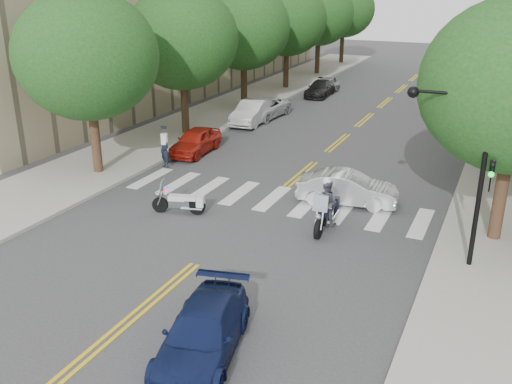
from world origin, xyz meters
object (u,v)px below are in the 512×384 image
Objects in this scene: motorcycle_parked at (183,202)px; sedan_blue at (203,333)px; motorcycle_police at (326,206)px; officer_standing at (165,151)px; convertible at (347,188)px.

sedan_blue is at bearing -162.17° from motorcycle_parked.
motorcycle_police is at bearing -96.28° from motorcycle_parked.
motorcycle_parked is 0.49× the size of sedan_blue.
officer_standing is at bearing -23.47° from motorcycle_police.
motorcycle_parked is 9.17m from sedan_blue.
motorcycle_parked is at bearing 111.51° from sedan_blue.
officer_standing is 0.40× the size of convertible.
convertible is at bearing 74.88° from sedan_blue.
sedan_blue is (-0.43, -11.28, -0.05)m from convertible.
motorcycle_police is at bearing 172.04° from convertible.
officer_standing reaches higher than motorcycle_parked.
sedan_blue is (-0.40, -8.58, -0.28)m from motorcycle_police.
motorcycle_parked is 6.74m from convertible.
convertible is at bearing -93.21° from motorcycle_police.
officer_standing is (-3.86, 4.64, 0.34)m from motorcycle_parked.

